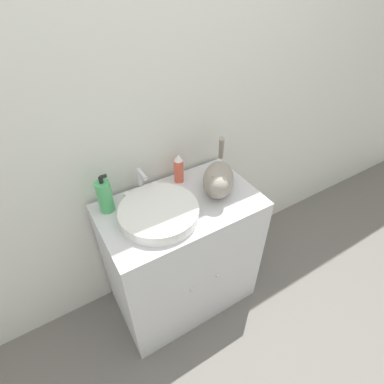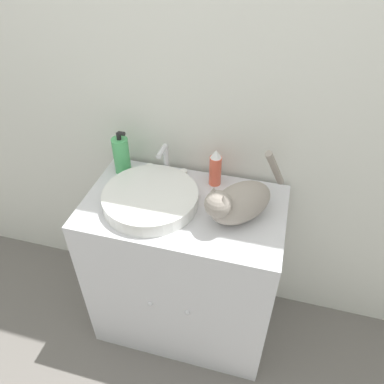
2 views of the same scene
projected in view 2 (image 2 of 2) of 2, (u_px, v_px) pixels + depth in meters
The scene contains 8 objects.
ground_plane at pixel (172, 359), 1.85m from camera, with size 8.00×8.00×0.00m, color slate.
wall_back at pixel (202, 74), 1.45m from camera, with size 6.00×0.05×2.50m.
vanity_cabinet at pixel (185, 269), 1.77m from camera, with size 0.82×0.50×0.81m.
sink_basin at pixel (150, 198), 1.50m from camera, with size 0.39×0.39×0.06m.
faucet at pixel (165, 162), 1.62m from camera, with size 0.19×0.10×0.16m.
cat at pixel (238, 202), 1.41m from camera, with size 0.30×0.35×0.25m.
soap_bottle at pixel (121, 155), 1.64m from camera, with size 0.07×0.07×0.21m.
spray_bottle at pixel (215, 168), 1.57m from camera, with size 0.05×0.05×0.17m.
Camera 2 is at (0.33, -0.84, 1.82)m, focal length 35.00 mm.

